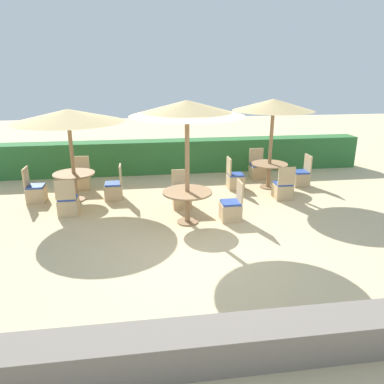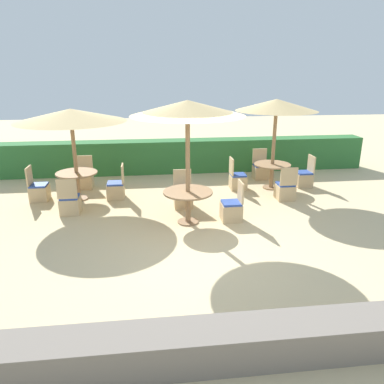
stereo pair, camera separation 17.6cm
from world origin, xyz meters
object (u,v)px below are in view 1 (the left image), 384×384
object	(u,v)px
round_table_center	(187,198)
patio_chair_back_right_south	(283,189)
patio_chair_back_left_east	(114,189)
patio_chair_back_right_west	(235,180)
patio_chair_back_right_east	(301,177)
patio_chair_center_east	(231,209)
patio_chair_back_right_north	(257,170)
parasol_back_left	(68,116)
parasol_back_right	(273,105)
patio_chair_back_left_north	(82,180)
parasol_center	(187,109)
round_table_back_left	(74,179)
patio_chair_center_north	(182,197)
patio_chair_back_left_south	(68,204)
round_table_back_right	(269,169)
patio_chair_back_left_west	(36,192)

from	to	relation	value
round_table_center	patio_chair_back_right_south	xyz separation A→B (m)	(2.77, 1.27, -0.34)
patio_chair_back_left_east	patio_chair_back_right_west	distance (m)	3.48
patio_chair_back_right_east	patio_chair_center_east	bearing A→B (deg)	130.47
patio_chair_back_right_south	patio_chair_back_right_north	bearing A→B (deg)	91.92
parasol_back_left	patio_chair_back_right_south	xyz separation A→B (m)	(5.53, -0.68, -1.97)
patio_chair_back_right_north	parasol_back_left	bearing A→B (deg)	13.90
patio_chair_back_right_north	parasol_back_right	bearing A→B (deg)	91.18
patio_chair_back_left_north	parasol_center	bearing A→B (deg)	132.79
round_table_back_left	patio_chair_back_right_west	distance (m)	4.50
parasol_back_right	patio_chair_back_right_west	distance (m)	2.36
parasol_back_right	patio_chair_center_north	bearing A→B (deg)	-155.62
parasol_back_left	patio_chair_back_left_south	xyz separation A→B (m)	(-0.02, -1.07, -1.97)
round_table_back_left	patio_chair_back_left_south	xyz separation A→B (m)	(-0.02, -1.07, -0.33)
patio_chair_back_left_south	round_table_back_right	world-z (taller)	patio_chair_back_left_south
patio_chair_back_right_west	patio_chair_center_east	bearing A→B (deg)	-16.48
parasol_center	patio_chair_back_left_south	size ratio (longest dim) A/B	2.96
round_table_center	patio_chair_back_right_north	world-z (taller)	patio_chair_back_right_north
patio_chair_back_left_west	parasol_back_right	size ratio (longest dim) A/B	0.36
patio_chair_back_right_west	patio_chair_back_right_east	distance (m)	2.03
patio_chair_center_east	patio_chair_back_left_north	distance (m)	4.77
patio_chair_back_right_north	patio_chair_back_left_north	bearing A→B (deg)	3.68
parasol_center	patio_chair_back_left_south	world-z (taller)	parasol_center
patio_chair_center_north	patio_chair_back_right_south	xyz separation A→B (m)	(2.78, 0.22, 0.00)
patio_chair_back_left_south	parasol_back_right	size ratio (longest dim) A/B	0.36
patio_chair_center_north	parasol_back_right	distance (m)	3.68
parasol_back_left	patio_chair_back_right_east	xyz separation A→B (m)	(6.50, 0.38, -1.97)
patio_chair_back_right_west	patio_chair_back_left_south	bearing A→B (deg)	-72.24
patio_chair_center_north	patio_chair_back_left_north	distance (m)	3.32
round_table_back_right	patio_chair_back_left_south	bearing A→B (deg)	-165.68
patio_chair_back_left_north	patio_chair_back_left_west	size ratio (longest dim) A/B	1.00
patio_chair_back_left_south	round_table_back_right	xyz separation A→B (m)	(5.50, 1.40, 0.31)
patio_chair_center_north	patio_chair_back_right_east	size ratio (longest dim) A/B	1.00
parasol_center	round_table_back_left	size ratio (longest dim) A/B	2.54
patio_chair_back_left_east	patio_chair_back_left_west	distance (m)	2.04
parasol_back_left	patio_chair_back_right_south	distance (m)	5.91
round_table_center	patio_chair_back_left_east	bearing A→B (deg)	132.50
patio_chair_back_left_east	patio_chair_back_left_north	size ratio (longest dim) A/B	1.00
patio_chair_back_left_west	patio_chair_back_left_south	world-z (taller)	same
patio_chair_back_left_west	round_table_center	bearing A→B (deg)	62.51
round_table_back_left	patio_chair_back_right_east	distance (m)	6.52
patio_chair_back_right_south	patio_chair_back_right_east	xyz separation A→B (m)	(0.97, 1.07, 0.00)
patio_chair_back_right_west	patio_chair_back_left_west	bearing A→B (deg)	-86.39
parasol_back_left	parasol_back_right	size ratio (longest dim) A/B	1.09
patio_chair_back_right_east	patio_chair_back_left_north	bearing A→B (deg)	84.55
round_table_center	parasol_back_right	bearing A→B (deg)	40.04
patio_chair_back_right_south	patio_chair_center_east	bearing A→B (deg)	-144.37
round_table_back_left	patio_chair_back_right_north	size ratio (longest dim) A/B	1.16
parasol_back_right	patio_chair_back_right_south	xyz separation A→B (m)	(0.05, -1.02, -2.13)
patio_chair_center_north	parasol_back_left	bearing A→B (deg)	-18.15
patio_chair_center_north	parasol_back_left	xyz separation A→B (m)	(-2.75, 0.90, 1.97)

